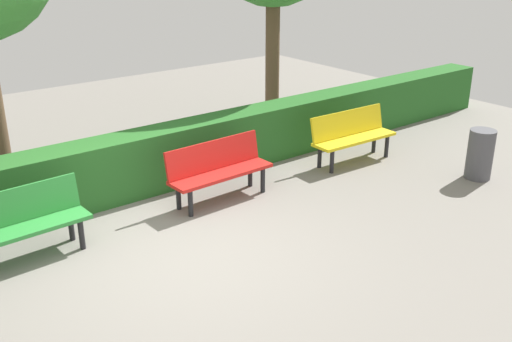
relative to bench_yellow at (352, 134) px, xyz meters
name	(u,v)px	position (x,y,z in m)	size (l,w,h in m)	color
ground_plane	(178,251)	(3.95, 0.89, -0.48)	(18.54, 18.54, 0.00)	gray
bench_yellow	(352,134)	(0.00, 0.00, 0.00)	(1.60, 0.53, 0.86)	yellow
bench_red	(218,168)	(2.67, -0.08, 0.00)	(1.61, 0.51, 0.86)	red
bench_green	(19,222)	(5.50, -0.08, 0.00)	(1.61, 0.52, 0.86)	#2D8C38
hedge_row	(183,153)	(2.70, -1.01, -0.02)	(14.54, 0.57, 0.92)	#266023
trash_bin	(480,154)	(-1.04, 1.78, -0.08)	(0.40, 0.40, 0.80)	#4C4C51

